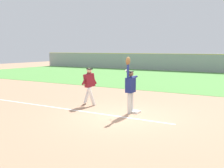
% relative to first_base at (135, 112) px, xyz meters
% --- Properties ---
extents(ground_plane, '(73.64, 73.64, 0.00)m').
position_rel_first_base_xyz_m(ground_plane, '(-0.13, -0.76, -0.04)').
color(ground_plane, tan).
extents(outfield_grass, '(50.69, 16.21, 0.01)m').
position_rel_first_base_xyz_m(outfield_grass, '(-0.13, 13.87, -0.04)').
color(outfield_grass, '#549342').
rests_on(outfield_grass, ground_plane).
extents(chalk_foul_line, '(12.00, 0.11, 0.01)m').
position_rel_first_base_xyz_m(chalk_foul_line, '(-4.00, -0.90, -0.04)').
color(chalk_foul_line, white).
rests_on(chalk_foul_line, ground_plane).
extents(first_base, '(0.39, 0.39, 0.08)m').
position_rel_first_base_xyz_m(first_base, '(0.00, 0.00, 0.00)').
color(first_base, white).
rests_on(first_base, ground_plane).
extents(fielder, '(0.28, 0.89, 2.28)m').
position_rel_first_base_xyz_m(fielder, '(-0.14, -0.17, 1.08)').
color(fielder, silver).
rests_on(fielder, ground_plane).
extents(runner, '(0.76, 0.82, 1.72)m').
position_rel_first_base_xyz_m(runner, '(-2.55, 0.39, 0.96)').
color(runner, white).
rests_on(runner, ground_plane).
extents(baseball, '(0.07, 0.07, 0.07)m').
position_rel_first_base_xyz_m(baseball, '(-0.46, 0.05, 1.67)').
color(baseball, white).
extents(outfield_fence, '(50.77, 0.08, 2.04)m').
position_rel_first_base_xyz_m(outfield_fence, '(-0.13, 21.97, 0.98)').
color(outfield_fence, '#93999E').
rests_on(outfield_fence, ground_plane).
extents(parked_car_blue, '(4.49, 2.29, 1.25)m').
position_rel_first_base_xyz_m(parked_car_blue, '(-7.02, 25.82, 0.63)').
color(parked_car_blue, '#23389E').
rests_on(parked_car_blue, ground_plane).
extents(parked_car_silver, '(4.48, 2.28, 1.25)m').
position_rel_first_base_xyz_m(parked_car_silver, '(-1.39, 25.79, 0.63)').
color(parked_car_silver, '#B7B7BC').
rests_on(parked_car_silver, ground_plane).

